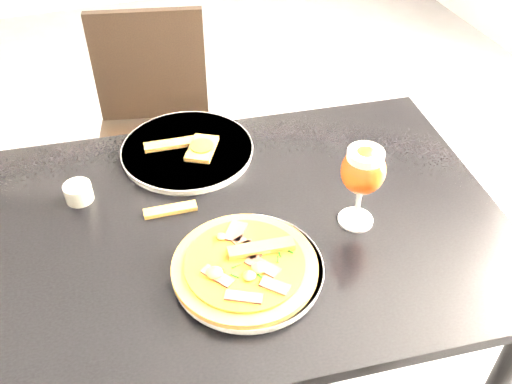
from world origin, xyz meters
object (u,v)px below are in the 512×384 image
object	(u,v)px
pizza	(245,265)
beer_glass	(363,171)
dining_table	(236,252)
chair_far	(155,131)

from	to	relation	value
pizza	beer_glass	bearing A→B (deg)	13.99
pizza	dining_table	bearing A→B (deg)	81.83
dining_table	beer_glass	size ratio (longest dim) A/B	6.43
chair_far	dining_table	bearing A→B (deg)	-73.51
chair_far	beer_glass	size ratio (longest dim) A/B	4.41
dining_table	pizza	world-z (taller)	pizza
chair_far	pizza	world-z (taller)	chair_far
dining_table	chair_far	world-z (taller)	chair_far
beer_glass	dining_table	bearing A→B (deg)	163.90
pizza	chair_far	bearing A→B (deg)	92.14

